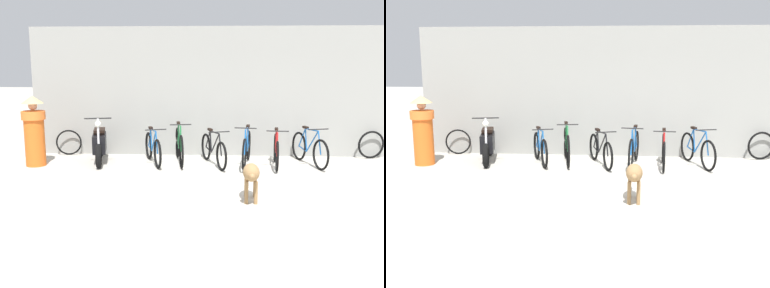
# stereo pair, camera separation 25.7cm
# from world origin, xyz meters

# --- Properties ---
(ground_plane) EXTENTS (60.00, 60.00, 0.00)m
(ground_plane) POSITION_xyz_m (0.00, 0.00, 0.00)
(ground_plane) COLOR #B7B2A5
(shop_wall_back) EXTENTS (9.45, 0.20, 3.05)m
(shop_wall_back) POSITION_xyz_m (0.00, 3.42, 1.53)
(shop_wall_back) COLOR gray
(shop_wall_back) RESTS_ON ground
(bicycle_0) EXTENTS (0.63, 1.53, 0.83)m
(bicycle_0) POSITION_xyz_m (-1.68, 2.37, 0.34)
(bicycle_0) COLOR black
(bicycle_0) RESTS_ON ground
(bicycle_1) EXTENTS (0.46, 1.77, 0.93)m
(bicycle_1) POSITION_xyz_m (-1.10, 2.49, 0.38)
(bicycle_1) COLOR black
(bicycle_1) RESTS_ON ground
(bicycle_2) EXTENTS (0.64, 1.63, 0.81)m
(bicycle_2) POSITION_xyz_m (-0.33, 2.30, 0.33)
(bicycle_2) COLOR black
(bicycle_2) RESTS_ON ground
(bicycle_3) EXTENTS (0.46, 1.74, 0.89)m
(bicycle_3) POSITION_xyz_m (0.39, 2.33, 0.37)
(bicycle_3) COLOR black
(bicycle_3) RESTS_ON ground
(bicycle_4) EXTENTS (0.46, 1.63, 0.84)m
(bicycle_4) POSITION_xyz_m (1.03, 2.26, 0.35)
(bicycle_4) COLOR black
(bicycle_4) RESTS_ON ground
(bicycle_5) EXTENTS (0.58, 1.61, 0.86)m
(bicycle_5) POSITION_xyz_m (1.77, 2.43, 0.35)
(bicycle_5) COLOR black
(bicycle_5) RESTS_ON ground
(motorcycle) EXTENTS (0.60, 1.75, 1.05)m
(motorcycle) POSITION_xyz_m (-2.90, 2.46, 0.40)
(motorcycle) COLOR black
(motorcycle) RESTS_ON ground
(stray_dog) EXTENTS (0.30, 1.09, 0.66)m
(stray_dog) POSITION_xyz_m (0.30, -0.28, 0.47)
(stray_dog) COLOR #997247
(stray_dog) RESTS_ON ground
(person_in_robes) EXTENTS (0.68, 0.68, 1.53)m
(person_in_robes) POSITION_xyz_m (-4.22, 2.04, 0.79)
(person_in_robes) COLOR orange
(person_in_robes) RESTS_ON ground
(spare_tire_left) EXTENTS (0.65, 0.18, 0.66)m
(spare_tire_left) POSITION_xyz_m (3.35, 3.17, 0.33)
(spare_tire_left) COLOR black
(spare_tire_left) RESTS_ON ground
(spare_tire_right) EXTENTS (0.61, 0.14, 0.61)m
(spare_tire_right) POSITION_xyz_m (-3.85, 3.18, 0.31)
(spare_tire_right) COLOR black
(spare_tire_right) RESTS_ON ground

